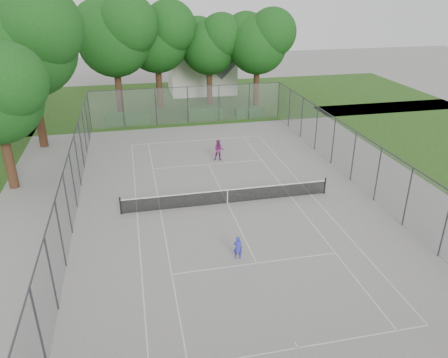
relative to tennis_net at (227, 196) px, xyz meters
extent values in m
plane|color=slate|center=(0.00, 0.00, -0.51)|extent=(120.00, 120.00, 0.00)
cube|color=#224513|center=(0.00, 26.00, -0.51)|extent=(60.00, 20.00, 0.00)
cube|color=silver|center=(0.00, -11.88, -0.50)|extent=(10.97, 0.06, 0.01)
cube|color=silver|center=(0.00, 11.88, -0.50)|extent=(10.97, 0.06, 0.01)
cube|color=silver|center=(-5.49, 0.00, -0.50)|extent=(0.06, 23.77, 0.01)
cube|color=silver|center=(5.49, 0.00, -0.50)|extent=(0.06, 23.77, 0.01)
cube|color=silver|center=(-4.12, 0.00, -0.50)|extent=(0.06, 23.77, 0.01)
cube|color=silver|center=(4.12, 0.00, -0.50)|extent=(0.06, 23.77, 0.01)
cube|color=silver|center=(0.00, -6.40, -0.50)|extent=(8.23, 0.06, 0.01)
cube|color=silver|center=(0.00, 6.40, -0.50)|extent=(8.23, 0.06, 0.01)
cube|color=silver|center=(0.00, 0.00, -0.50)|extent=(0.06, 12.80, 0.01)
cube|color=silver|center=(0.00, -11.73, -0.50)|extent=(0.06, 0.30, 0.01)
cube|color=silver|center=(0.00, 11.73, -0.50)|extent=(0.06, 0.30, 0.01)
cylinder|color=black|center=(-6.39, 0.00, 0.04)|extent=(0.10, 0.10, 1.10)
cylinder|color=black|center=(6.39, 0.00, 0.04)|extent=(0.10, 0.10, 1.10)
cube|color=black|center=(0.00, 0.00, -0.06)|extent=(12.67, 0.01, 0.86)
cube|color=white|center=(0.00, 0.00, 0.40)|extent=(12.77, 0.03, 0.06)
cube|color=white|center=(0.00, 0.00, -0.07)|extent=(0.05, 0.02, 0.88)
cylinder|color=#38383D|center=(-9.00, 17.00, 1.24)|extent=(0.08, 0.08, 3.50)
cylinder|color=#38383D|center=(9.00, 17.00, 1.24)|extent=(0.08, 0.08, 3.50)
cube|color=slate|center=(0.00, 17.00, 1.24)|extent=(18.00, 0.02, 3.50)
cube|color=slate|center=(-9.00, 0.00, 1.24)|extent=(0.02, 34.00, 3.50)
cube|color=slate|center=(9.00, 0.00, 1.24)|extent=(0.02, 34.00, 3.50)
cube|color=#38383D|center=(0.00, 17.00, 2.99)|extent=(18.00, 0.05, 0.05)
cube|color=#38383D|center=(-9.00, 0.00, 2.99)|extent=(0.05, 34.00, 0.05)
cube|color=#38383D|center=(9.00, 0.00, 2.99)|extent=(0.05, 34.00, 0.05)
cylinder|color=#3A2115|center=(-6.29, 21.18, 1.95)|extent=(0.66, 0.66, 4.92)
sphere|color=#103D12|center=(-6.29, 21.18, 6.86)|extent=(7.00, 7.00, 7.00)
sphere|color=#103D12|center=(-4.89, 20.13, 8.26)|extent=(5.60, 5.60, 5.60)
sphere|color=#103D12|center=(-7.51, 22.06, 7.91)|extent=(5.25, 5.25, 5.25)
cylinder|color=#3A2115|center=(-2.14, 23.55, 1.81)|extent=(0.65, 0.65, 4.65)
sphere|color=#103D12|center=(-2.14, 23.55, 6.46)|extent=(6.62, 6.62, 6.62)
sphere|color=#103D12|center=(-0.82, 22.56, 7.78)|extent=(5.29, 5.29, 5.29)
sphere|color=#103D12|center=(-3.30, 24.38, 7.45)|extent=(4.96, 4.96, 4.96)
cylinder|color=#3A2115|center=(3.32, 23.59, 1.54)|extent=(0.62, 0.62, 4.10)
sphere|color=#103D12|center=(3.32, 23.59, 5.63)|extent=(5.83, 5.83, 5.83)
sphere|color=#103D12|center=(4.49, 22.71, 6.79)|extent=(4.66, 4.66, 4.66)
sphere|color=#103D12|center=(2.30, 24.31, 6.50)|extent=(4.37, 4.37, 4.37)
cylinder|color=#3A2115|center=(8.13, 21.88, 1.65)|extent=(0.63, 0.63, 4.33)
sphere|color=#103D12|center=(8.13, 21.88, 5.97)|extent=(6.15, 6.15, 6.15)
sphere|color=#103D12|center=(9.36, 20.95, 7.20)|extent=(4.92, 4.92, 4.92)
sphere|color=#103D12|center=(7.05, 22.64, 6.89)|extent=(4.62, 4.62, 4.62)
cylinder|color=#3A2115|center=(-12.57, 13.21, 2.12)|extent=(0.67, 0.67, 5.27)
sphere|color=#103D12|center=(-12.57, 13.21, 7.38)|extent=(7.50, 7.50, 7.50)
sphere|color=#103D12|center=(-11.07, 12.09, 8.88)|extent=(6.00, 6.00, 6.00)
sphere|color=#103D12|center=(-13.88, 14.15, 8.51)|extent=(5.62, 5.62, 5.62)
cylinder|color=#3A2115|center=(-13.29, 5.29, 1.49)|extent=(0.62, 0.62, 4.00)
sphere|color=#103D12|center=(-12.15, 4.44, 6.61)|extent=(4.55, 4.55, 4.55)
cube|color=#1B4B18|center=(-5.67, 18.07, -0.01)|extent=(4.00, 1.20, 1.00)
cube|color=#1B4B18|center=(1.82, 18.18, 0.02)|extent=(3.36, 0.96, 1.06)
cube|color=#1B4B18|center=(6.35, 18.06, -0.08)|extent=(2.84, 1.04, 0.85)
cube|color=silver|center=(3.45, 29.61, 2.36)|extent=(7.66, 5.74, 5.74)
cube|color=#4A4B4F|center=(3.45, 29.61, 5.23)|extent=(7.58, 5.93, 7.58)
imported|color=#3133B7|center=(-0.79, -5.77, 0.10)|extent=(0.50, 0.38, 1.23)
imported|color=#802A71|center=(0.92, 7.04, 0.30)|extent=(0.90, 0.76, 1.63)
camera|label=1|loc=(-5.29, -23.20, 11.98)|focal=35.00mm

